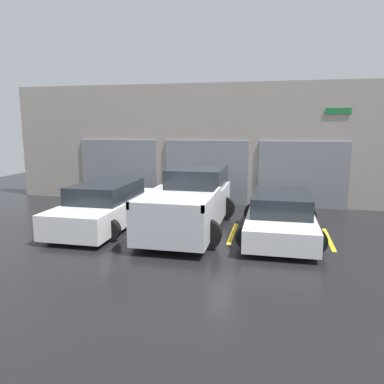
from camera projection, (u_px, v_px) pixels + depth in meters
ground_plane at (196, 222)px, 12.36m from camera, size 28.00×28.00×0.00m
shophouse_building at (212, 145)px, 15.10m from camera, size 16.99×0.68×4.77m
pickup_truck at (190, 202)px, 11.41m from camera, size 2.46×5.03×1.77m
sedan_white at (280, 216)px, 10.67m from camera, size 2.26×4.35×1.24m
sedan_side at (106, 206)px, 11.79m from camera, size 2.21×4.74×1.37m
parking_stripe_far_left at (68, 223)px, 12.16m from camera, size 0.12×2.20×0.01m
parking_stripe_left at (146, 228)px, 11.59m from camera, size 0.12×2.20×0.01m
parking_stripe_centre at (233, 233)px, 11.02m from camera, size 0.12×2.20×0.01m
parking_stripe_right at (329, 239)px, 10.46m from camera, size 0.12×2.20×0.01m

